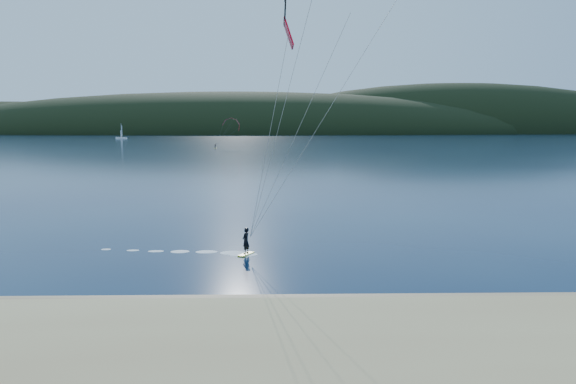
{
  "coord_description": "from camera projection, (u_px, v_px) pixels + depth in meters",
  "views": [
    {
      "loc": [
        2.05,
        -22.49,
        8.8
      ],
      "look_at": [
        2.78,
        10.0,
        5.0
      ],
      "focal_mm": 34.61,
      "sensor_mm": 36.0,
      "label": 1
    }
  ],
  "objects": [
    {
      "name": "ground",
      "position": [
        227.0,
        338.0,
        23.31
      ],
      "size": [
        1800.0,
        1800.0,
        0.0
      ],
      "primitive_type": "plane",
      "color": "#071534",
      "rests_on": "ground"
    },
    {
      "name": "kitesurfer_far",
      "position": [
        231.0,
        127.0,
        225.23
      ],
      "size": [
        11.59,
        8.66,
        12.77
      ],
      "color": "yellow",
      "rests_on": "ground"
    },
    {
      "name": "kitesurfer_near",
      "position": [
        344.0,
        22.0,
        31.96
      ],
      "size": [
        21.4,
        8.18,
        18.83
      ],
      "color": "yellow",
      "rests_on": "ground"
    },
    {
      "name": "wet_sand",
      "position": [
        235.0,
        303.0,
        27.77
      ],
      "size": [
        220.0,
        2.5,
        0.1
      ],
      "color": "#997959",
      "rests_on": "ground"
    },
    {
      "name": "sailboat",
      "position": [
        121.0,
        138.0,
        421.75
      ],
      "size": [
        8.35,
        5.42,
        11.98
      ],
      "color": "white",
      "rests_on": "ground"
    },
    {
      "name": "headland",
      "position": [
        274.0,
        134.0,
        763.36
      ],
      "size": [
        1200.0,
        310.0,
        140.0
      ],
      "color": "black",
      "rests_on": "ground"
    }
  ]
}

